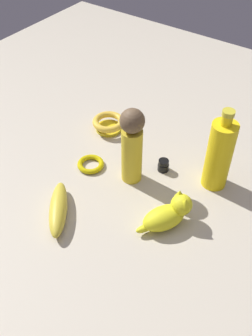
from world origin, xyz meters
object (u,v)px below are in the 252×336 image
at_px(cat_figurine, 169,214).
at_px(bottle_tall, 219,155).
at_px(bowl, 109,123).
at_px(person_figure_adult, 132,144).
at_px(banana, 58,209).
at_px(nail_polish_jar, 163,165).
at_px(bangle, 91,164).

bearing_deg(cat_figurine, bottle_tall, 81.13).
distance_m(bowl, bottle_tall, 0.40).
distance_m(cat_figurine, person_figure_adult, 0.21).
bearing_deg(banana, cat_figurine, -98.88).
bearing_deg(nail_polish_jar, bottle_tall, 14.08).
relative_size(bangle, banana, 0.43).
relative_size(bangle, bottle_tall, 0.32).
bearing_deg(banana, person_figure_adult, -57.19).
bearing_deg(cat_figurine, banana, -150.83).
xyz_separation_m(bowl, person_figure_adult, (0.19, -0.14, 0.10)).
distance_m(bangle, nail_polish_jar, 0.22).
bearing_deg(bowl, nail_polish_jar, -13.81).
bearing_deg(banana, bangle, -23.86).
bearing_deg(person_figure_adult, nail_polish_jar, 54.03).
height_order(bowl, bottle_tall, bottle_tall).
bearing_deg(person_figure_adult, bottle_tall, 29.84).
height_order(nail_polish_jar, person_figure_adult, person_figure_adult).
xyz_separation_m(bangle, nail_polish_jar, (0.19, 0.11, 0.01)).
relative_size(bangle, cat_figurine, 0.56).
relative_size(bowl, nail_polish_jar, 2.89).
xyz_separation_m(cat_figurine, bowl, (-0.36, 0.23, -0.01)).
bearing_deg(person_figure_adult, cat_figurine, -26.20).
height_order(cat_figurine, bowl, cat_figurine).
distance_m(person_figure_adult, bottle_tall, 0.24).
distance_m(bowl, person_figure_adult, 0.26).
relative_size(nail_polish_jar, bottle_tall, 0.15).
bearing_deg(cat_figurine, bangle, 169.86).
bearing_deg(bangle, bottle_tall, 24.16).
bearing_deg(bowl, bangle, -69.91).
height_order(bangle, banana, banana).
xyz_separation_m(cat_figurine, bottle_tall, (0.03, 0.20, 0.07)).
bearing_deg(bowl, banana, -72.97).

